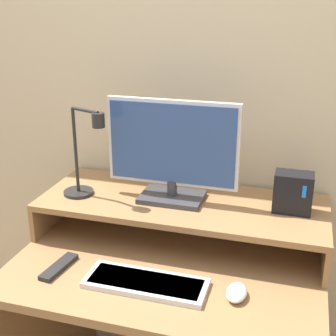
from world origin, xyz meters
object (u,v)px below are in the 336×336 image
object	(u,v)px
monitor	(172,151)
keyboard	(146,283)
router_dock	(293,192)
desk_lamp	(84,160)
remote_control	(59,267)
mouse	(237,292)

from	to	relation	value
monitor	keyboard	xyz separation A→B (m)	(0.01, -0.34, -0.32)
router_dock	keyboard	xyz separation A→B (m)	(-0.41, -0.36, -0.20)
monitor	desk_lamp	world-z (taller)	monitor
monitor	remote_control	xyz separation A→B (m)	(-0.29, -0.33, -0.32)
router_dock	mouse	bearing A→B (deg)	-111.14
router_dock	mouse	world-z (taller)	router_dock
keyboard	remote_control	size ratio (longest dim) A/B	2.27
monitor	keyboard	distance (m)	0.46
router_dock	remote_control	bearing A→B (deg)	-153.72
keyboard	monitor	bearing A→B (deg)	92.10
monitor	desk_lamp	distance (m)	0.32
keyboard	mouse	distance (m)	0.28
monitor	remote_control	world-z (taller)	monitor
router_dock	mouse	distance (m)	0.41
monitor	mouse	xyz separation A→B (m)	(0.29, -0.32, -0.31)
monitor	router_dock	bearing A→B (deg)	2.87
remote_control	keyboard	bearing A→B (deg)	-1.43
mouse	remote_control	size ratio (longest dim) A/B	0.59
router_dock	remote_control	world-z (taller)	router_dock
monitor	desk_lamp	size ratio (longest dim) A/B	1.42
desk_lamp	remote_control	bearing A→B (deg)	-86.10
monitor	keyboard	world-z (taller)	monitor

